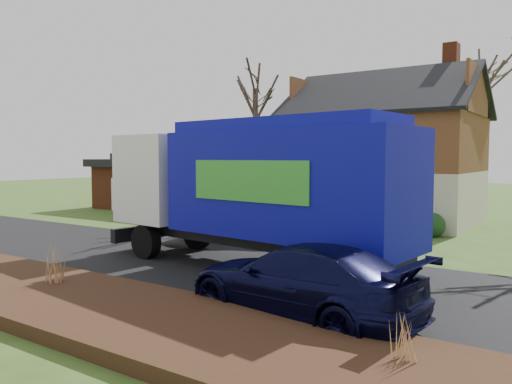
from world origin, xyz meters
The scene contains 12 objects.
ground centered at (0.00, 0.00, 0.00)m, with size 120.00×120.00×0.00m, color #324D19.
road centered at (0.00, 0.00, 0.01)m, with size 80.00×7.00×0.02m, color black.
mulch_verge centered at (0.00, -5.30, 0.15)m, with size 80.00×3.50×0.30m, color black.
main_house centered at (1.49, 13.91, 4.03)m, with size 12.95×8.95×9.26m.
ranch_house centered at (-12.00, 13.00, 1.81)m, with size 9.80×8.20×3.70m.
garbage_truck centered at (2.72, 0.29, 2.61)m, with size 10.80×4.00×4.52m.
silver_sedan centered at (-0.67, 4.07, 0.78)m, with size 1.65×4.72×1.56m, color #AEB0B6.
navy_wagon centered at (6.08, -2.94, 0.79)m, with size 2.22×5.45×1.58m, color black.
tree_front_west centered at (-3.67, 9.81, 8.06)m, with size 3.29×3.29×9.78m.
tree_back centered at (5.24, 21.83, 10.38)m, with size 3.93×3.93×12.45m.
grass_clump_mid centered at (0.16, -4.85, 0.82)m, with size 0.37×0.31×1.05m.
grass_clump_east centered at (8.86, -4.64, 0.69)m, with size 0.31×0.26×0.79m.
Camera 1 is at (11.17, -12.24, 3.43)m, focal length 35.00 mm.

